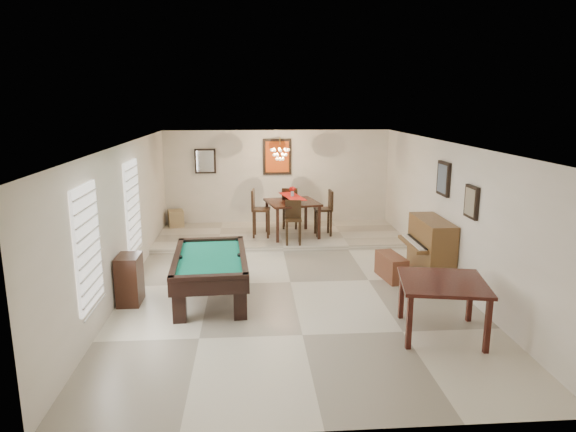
{
  "coord_description": "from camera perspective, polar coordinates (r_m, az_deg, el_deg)",
  "views": [
    {
      "loc": [
        -0.73,
        -9.16,
        3.35
      ],
      "look_at": [
        0.0,
        0.6,
        1.15
      ],
      "focal_mm": 32.0,
      "sensor_mm": 36.0,
      "label": 1
    }
  ],
  "objects": [
    {
      "name": "wall_back",
      "position": [
        13.83,
        -1.21,
        4.15
      ],
      "size": [
        6.0,
        0.04,
        2.6
      ],
      "primitive_type": "cube",
      "color": "silver",
      "rests_on": "ground_plane"
    },
    {
      "name": "dining_chair_north",
      "position": [
        13.25,
        0.21,
        0.94
      ],
      "size": [
        0.44,
        0.44,
        1.07
      ],
      "primitive_type": null,
      "rotation": [
        0.0,
        0.0,
        3.03
      ],
      "color": "black",
      "rests_on": "dining_step"
    },
    {
      "name": "ground_plane",
      "position": [
        9.78,
        0.26,
        -7.42
      ],
      "size": [
        6.0,
        9.0,
        0.02
      ],
      "primitive_type": "cube",
      "color": "beige"
    },
    {
      "name": "dining_chair_east",
      "position": [
        12.56,
        3.92,
        0.35
      ],
      "size": [
        0.43,
        0.43,
        1.11
      ],
      "primitive_type": null,
      "rotation": [
        0.0,
        0.0,
        -1.53
      ],
      "color": "black",
      "rests_on": "dining_step"
    },
    {
      "name": "back_mirror",
      "position": [
        13.76,
        -9.18,
        6.04
      ],
      "size": [
        0.55,
        0.06,
        0.65
      ],
      "primitive_type": "cube",
      "color": "white",
      "rests_on": "wall_back"
    },
    {
      "name": "right_picture_upper",
      "position": [
        10.26,
        16.9,
        3.99
      ],
      "size": [
        0.06,
        0.55,
        0.65
      ],
      "primitive_type": "cube",
      "color": "slate",
      "rests_on": "wall_right"
    },
    {
      "name": "wall_front",
      "position": [
        5.14,
        4.31,
        -10.87
      ],
      "size": [
        6.0,
        0.04,
        2.6
      ],
      "primitive_type": "cube",
      "color": "silver",
      "rests_on": "ground_plane"
    },
    {
      "name": "square_table",
      "position": [
        7.9,
        16.69,
        -9.72
      ],
      "size": [
        1.4,
        1.4,
        0.82
      ],
      "primitive_type": null,
      "rotation": [
        0.0,
        0.0,
        -0.19
      ],
      "color": "black",
      "rests_on": "ground_plane"
    },
    {
      "name": "upright_piano",
      "position": [
        10.22,
        14.9,
        -3.52
      ],
      "size": [
        0.77,
        1.38,
        1.15
      ],
      "primitive_type": null,
      "color": "brown",
      "rests_on": "ground_plane"
    },
    {
      "name": "right_picture_lower",
      "position": [
        9.1,
        19.72,
        1.48
      ],
      "size": [
        0.06,
        0.45,
        0.55
      ],
      "primitive_type": "cube",
      "color": "gray",
      "rests_on": "wall_right"
    },
    {
      "name": "dining_chair_west",
      "position": [
        12.4,
        -3.0,
        0.31
      ],
      "size": [
        0.47,
        0.47,
        1.16
      ],
      "primitive_type": null,
      "rotation": [
        0.0,
        0.0,
        1.46
      ],
      "color": "black",
      "rests_on": "dining_step"
    },
    {
      "name": "piano_bench",
      "position": [
        10.09,
        11.39,
        -5.55
      ],
      "size": [
        0.46,
        0.89,
        0.47
      ],
      "primitive_type": "cube",
      "rotation": [
        0.0,
        0.0,
        0.15
      ],
      "color": "brown",
      "rests_on": "ground_plane"
    },
    {
      "name": "dining_chair_south",
      "position": [
        11.76,
        0.6,
        -0.76
      ],
      "size": [
        0.39,
        0.39,
        1.0
      ],
      "primitive_type": null,
      "rotation": [
        0.0,
        0.0,
        -0.06
      ],
      "color": "black",
      "rests_on": "dining_step"
    },
    {
      "name": "window_left_rear",
      "position": [
        10.2,
        -16.88,
        1.1
      ],
      "size": [
        0.06,
        1.0,
        1.7
      ],
      "primitive_type": "cube",
      "color": "white",
      "rests_on": "wall_left"
    },
    {
      "name": "back_painting",
      "position": [
        13.71,
        -1.21,
        6.6
      ],
      "size": [
        0.75,
        0.06,
        0.95
      ],
      "primitive_type": "cube",
      "color": "#D84C14",
      "rests_on": "wall_back"
    },
    {
      "name": "ceiling",
      "position": [
        9.22,
        0.28,
        8.0
      ],
      "size": [
        6.0,
        9.0,
        0.04
      ],
      "primitive_type": "cube",
      "color": "white",
      "rests_on": "wall_back"
    },
    {
      "name": "dining_step",
      "position": [
        12.86,
        -0.88,
        -2.16
      ],
      "size": [
        6.0,
        2.5,
        0.12
      ],
      "primitive_type": "cube",
      "color": "beige",
      "rests_on": "ground_plane"
    },
    {
      "name": "window_left_front",
      "position": [
        7.57,
        -21.37,
        -3.16
      ],
      "size": [
        0.06,
        1.0,
        1.7
      ],
      "primitive_type": "cube",
      "color": "white",
      "rests_on": "wall_left"
    },
    {
      "name": "chandelier",
      "position": [
        12.43,
        -0.9,
        7.36
      ],
      "size": [
        0.44,
        0.44,
        0.6
      ],
      "primitive_type": null,
      "color": "#FFE5B2",
      "rests_on": "ceiling"
    },
    {
      "name": "wall_left",
      "position": [
        9.66,
        -17.77,
        -0.2
      ],
      "size": [
        0.04,
        9.0,
        2.6
      ],
      "primitive_type": "cube",
      "color": "silver",
      "rests_on": "ground_plane"
    },
    {
      "name": "apothecary_chest",
      "position": [
        9.09,
        -17.19,
        -6.74
      ],
      "size": [
        0.37,
        0.56,
        0.84
      ],
      "primitive_type": "cube",
      "color": "black",
      "rests_on": "ground_plane"
    },
    {
      "name": "pool_table",
      "position": [
        8.98,
        -8.58,
        -6.83
      ],
      "size": [
        1.34,
        2.31,
        0.75
      ],
      "primitive_type": null,
      "rotation": [
        0.0,
        0.0,
        0.06
      ],
      "color": "black",
      "rests_on": "ground_plane"
    },
    {
      "name": "flower_vase",
      "position": [
        12.38,
        0.49,
        2.76
      ],
      "size": [
        0.15,
        0.15,
        0.25
      ],
      "primitive_type": null,
      "rotation": [
        0.0,
        0.0,
        0.05
      ],
      "color": "#A6100E",
      "rests_on": "dining_table"
    },
    {
      "name": "dining_table",
      "position": [
        12.5,
        0.48,
        -0.01
      ],
      "size": [
        1.39,
        1.39,
        0.97
      ],
      "primitive_type": null,
      "rotation": [
        0.0,
        0.0,
        0.21
      ],
      "color": "black",
      "rests_on": "dining_step"
    },
    {
      "name": "wall_right",
      "position": [
        10.1,
        17.5,
        0.36
      ],
      "size": [
        0.04,
        9.0,
        2.6
      ],
      "primitive_type": "cube",
      "color": "silver",
      "rests_on": "ground_plane"
    },
    {
      "name": "corner_bench",
      "position": [
        13.83,
        -12.34,
        -0.24
      ],
      "size": [
        0.47,
        0.54,
        0.42
      ],
      "primitive_type": "cube",
      "rotation": [
        0.0,
        0.0,
        0.24
      ],
      "color": "#9D8355",
      "rests_on": "dining_step"
    }
  ]
}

